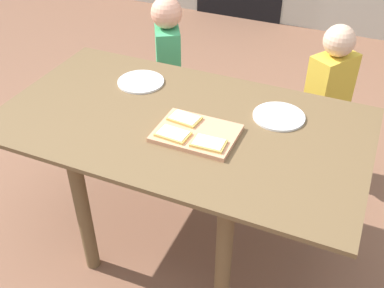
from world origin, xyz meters
name	(u,v)px	position (x,y,z in m)	size (l,w,h in m)	color
ground_plane	(183,237)	(0.00, 0.00, 0.00)	(16.00, 16.00, 0.00)	brown
dining_table	(181,143)	(0.00, 0.00, 0.61)	(1.56, 0.88, 0.73)	brown
cutting_board	(196,133)	(0.10, -0.07, 0.74)	(0.32, 0.24, 0.02)	tan
pizza_slice_far_left	(185,118)	(0.02, -0.01, 0.76)	(0.14, 0.10, 0.01)	#D5AE54
pizza_slice_near_left	(173,134)	(0.03, -0.13, 0.76)	(0.14, 0.09, 0.01)	#D5AE54
pizza_slice_near_right	(209,143)	(0.18, -0.13, 0.76)	(0.13, 0.09, 0.01)	#D5AE54
plate_white_left	(141,82)	(-0.31, 0.22, 0.74)	(0.22, 0.22, 0.01)	white
plate_white_right	(279,116)	(0.37, 0.19, 0.74)	(0.22, 0.22, 0.01)	silver
child_left	(168,60)	(-0.46, 0.82, 0.54)	(0.24, 0.28, 0.93)	#394758
child_right	(328,96)	(0.51, 0.81, 0.53)	(0.25, 0.28, 0.93)	#21394B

